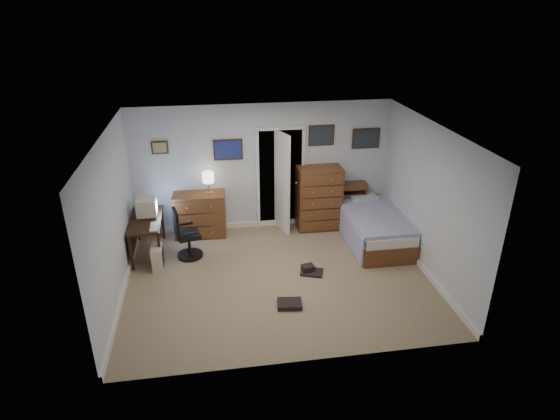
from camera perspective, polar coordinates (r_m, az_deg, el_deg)
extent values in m
cube|color=#9D866C|center=(7.90, -0.23, -8.28)|extent=(5.00, 4.00, 0.02)
cube|color=black|center=(8.64, -16.06, -1.21)|extent=(0.57, 1.19, 0.04)
cube|color=black|center=(8.33, -17.69, -5.07)|extent=(0.05, 0.05, 0.64)
cube|color=black|center=(8.27, -14.46, -4.86)|extent=(0.05, 0.05, 0.64)
cube|color=black|center=(9.30, -17.00, -1.75)|extent=(0.05, 0.05, 0.64)
cube|color=black|center=(9.25, -14.12, -1.54)|extent=(0.05, 0.05, 0.64)
cube|color=black|center=(8.80, -17.48, -3.09)|extent=(0.05, 1.09, 0.45)
cube|color=beige|center=(8.69, -15.98, 0.35)|extent=(0.35, 0.33, 0.31)
cube|color=#8CB2F2|center=(8.67, -14.82, 0.44)|extent=(0.02, 0.25, 0.20)
cube|color=beige|center=(8.76, -15.86, -0.62)|extent=(0.23, 0.23, 0.02)
cube|color=beige|center=(8.29, -15.09, -1.99)|extent=(0.14, 0.37, 0.02)
cube|color=beige|center=(8.33, -14.71, -5.59)|extent=(0.19, 0.39, 0.41)
cube|color=black|center=(8.32, -14.06, -5.55)|extent=(0.01, 0.27, 0.32)
cylinder|color=black|center=(8.64, -10.89, -5.39)|extent=(0.55, 0.55, 0.05)
cylinder|color=black|center=(8.55, -10.99, -4.27)|extent=(0.06, 0.06, 0.35)
cube|color=black|center=(8.45, -11.10, -3.01)|extent=(0.47, 0.47, 0.07)
cube|color=black|center=(8.30, -12.56, -1.56)|extent=(0.13, 0.36, 0.48)
cube|color=black|center=(8.21, -10.86, -2.88)|extent=(0.27, 0.10, 0.04)
cube|color=black|center=(8.58, -11.46, -1.67)|extent=(0.27, 0.10, 0.04)
cube|color=maroon|center=(9.48, -16.11, -0.75)|extent=(0.15, 0.15, 0.76)
cube|color=brown|center=(9.19, -9.71, -0.55)|extent=(1.00, 0.55, 0.87)
cylinder|color=gold|center=(9.01, -8.64, 2.10)|extent=(0.14, 0.14, 0.02)
cylinder|color=gold|center=(8.96, -8.69, 2.87)|extent=(0.03, 0.03, 0.26)
cylinder|color=beige|center=(8.89, -8.77, 3.97)|extent=(0.23, 0.23, 0.20)
cube|color=black|center=(9.55, -0.26, 4.48)|extent=(0.90, 0.60, 2.00)
cube|color=white|center=(9.19, -2.73, 3.63)|extent=(0.06, 0.05, 2.00)
cube|color=white|center=(9.32, 2.79, 3.94)|extent=(0.06, 0.05, 2.00)
cube|color=white|center=(8.93, 0.06, 9.92)|extent=(0.96, 0.05, 0.06)
cube|color=white|center=(9.14, -0.12, 3.54)|extent=(0.31, 0.77, 2.00)
sphere|color=gold|center=(9.05, 1.98, 3.31)|extent=(0.06, 0.06, 0.06)
cube|color=brown|center=(9.31, 4.75, 1.46)|extent=(0.87, 0.52, 1.27)
cube|color=brown|center=(9.63, 7.58, 0.83)|extent=(0.97, 0.25, 0.87)
cube|color=black|center=(9.51, 7.76, 1.56)|extent=(0.89, 0.11, 0.29)
cube|color=maroon|center=(9.52, 7.74, 1.35)|extent=(0.77, 0.13, 0.21)
cube|color=brown|center=(9.12, 11.32, -2.72)|extent=(0.98, 1.96, 0.34)
cube|color=white|center=(9.01, 11.46, -1.25)|extent=(0.94, 1.92, 0.18)
cube|color=#5658A0|center=(8.88, 11.72, -0.90)|extent=(1.04, 1.67, 0.10)
cube|color=#5658A0|center=(8.83, 8.42, -2.67)|extent=(0.04, 1.66, 0.53)
cube|color=#6A96AA|center=(9.57, 10.09, 1.42)|extent=(0.54, 0.37, 0.13)
cube|color=#331E11|center=(8.96, -14.45, 7.39)|extent=(0.30, 0.03, 0.24)
cube|color=olive|center=(8.94, -14.45, 7.36)|extent=(0.25, 0.01, 0.19)
cube|color=#331E11|center=(8.95, -6.35, 7.33)|extent=(0.55, 0.03, 0.40)
cube|color=#0B154D|center=(8.93, -6.34, 7.30)|extent=(0.50, 0.01, 0.35)
cube|color=#331E11|center=(9.14, 5.07, 9.06)|extent=(0.50, 0.03, 0.40)
cube|color=black|center=(9.12, 5.09, 9.03)|extent=(0.45, 0.01, 0.35)
cube|color=#331E11|center=(9.42, 10.43, 8.59)|extent=(0.55, 0.03, 0.40)
cube|color=black|center=(9.40, 10.47, 8.56)|extent=(0.50, 0.01, 0.35)
cube|color=black|center=(8.02, 3.42, -7.16)|extent=(0.23, 0.20, 0.13)
cube|color=black|center=(8.02, 3.89, -7.57)|extent=(0.44, 0.38, 0.04)
cube|color=black|center=(7.22, 1.18, -11.39)|extent=(0.40, 0.32, 0.07)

